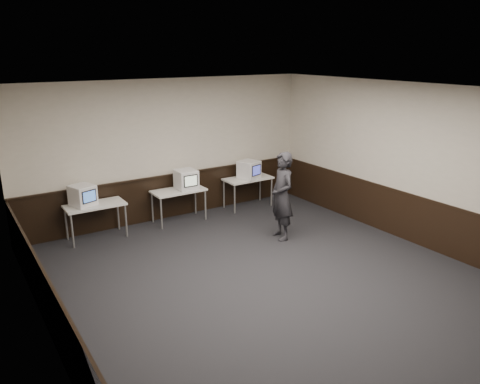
# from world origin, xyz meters

# --- Properties ---
(floor) EXTENTS (8.00, 8.00, 0.00)m
(floor) POSITION_xyz_m (0.00, 0.00, 0.00)
(floor) COLOR black
(floor) RESTS_ON ground
(ceiling) EXTENTS (8.00, 8.00, 0.00)m
(ceiling) POSITION_xyz_m (0.00, 0.00, 3.20)
(ceiling) COLOR white
(ceiling) RESTS_ON back_wall
(back_wall) EXTENTS (7.00, 0.00, 7.00)m
(back_wall) POSITION_xyz_m (0.00, 4.00, 1.60)
(back_wall) COLOR beige
(back_wall) RESTS_ON ground
(left_wall) EXTENTS (0.00, 8.00, 8.00)m
(left_wall) POSITION_xyz_m (-3.50, 0.00, 1.60)
(left_wall) COLOR beige
(left_wall) RESTS_ON ground
(right_wall) EXTENTS (0.00, 8.00, 8.00)m
(right_wall) POSITION_xyz_m (3.50, 0.00, 1.60)
(right_wall) COLOR beige
(right_wall) RESTS_ON ground
(wainscot_back) EXTENTS (6.98, 0.04, 1.00)m
(wainscot_back) POSITION_xyz_m (0.00, 3.98, 0.50)
(wainscot_back) COLOR black
(wainscot_back) RESTS_ON back_wall
(wainscot_left) EXTENTS (0.04, 7.98, 1.00)m
(wainscot_left) POSITION_xyz_m (-3.48, 0.00, 0.50)
(wainscot_left) COLOR black
(wainscot_left) RESTS_ON left_wall
(wainscot_right) EXTENTS (0.04, 7.98, 1.00)m
(wainscot_right) POSITION_xyz_m (3.48, 0.00, 0.50)
(wainscot_right) COLOR black
(wainscot_right) RESTS_ON right_wall
(wainscot_rail) EXTENTS (6.98, 0.06, 0.04)m
(wainscot_rail) POSITION_xyz_m (0.00, 3.96, 1.02)
(wainscot_rail) COLOR black
(wainscot_rail) RESTS_ON wainscot_back
(desk_left) EXTENTS (1.20, 0.60, 0.75)m
(desk_left) POSITION_xyz_m (-1.90, 3.60, 0.68)
(desk_left) COLOR silver
(desk_left) RESTS_ON ground
(desk_center) EXTENTS (1.20, 0.60, 0.75)m
(desk_center) POSITION_xyz_m (0.00, 3.60, 0.68)
(desk_center) COLOR silver
(desk_center) RESTS_ON ground
(desk_right) EXTENTS (1.20, 0.60, 0.75)m
(desk_right) POSITION_xyz_m (1.90, 3.60, 0.68)
(desk_right) COLOR silver
(desk_right) RESTS_ON ground
(emac_left) EXTENTS (0.55, 0.57, 0.43)m
(emac_left) POSITION_xyz_m (-2.11, 3.65, 0.97)
(emac_left) COLOR white
(emac_left) RESTS_ON desk_left
(emac_center) EXTENTS (0.46, 0.49, 0.45)m
(emac_center) POSITION_xyz_m (0.19, 3.56, 0.97)
(emac_center) COLOR white
(emac_center) RESTS_ON desk_center
(emac_right) EXTENTS (0.55, 0.57, 0.44)m
(emac_right) POSITION_xyz_m (1.90, 3.55, 0.97)
(emac_right) COLOR white
(emac_right) RESTS_ON desk_right
(person) EXTENTS (0.56, 0.74, 1.84)m
(person) POSITION_xyz_m (1.35, 1.53, 0.92)
(person) COLOR black
(person) RESTS_ON ground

